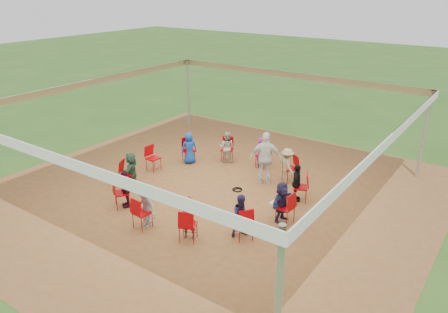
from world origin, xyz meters
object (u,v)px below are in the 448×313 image
Objects in this scene: chair_10 at (188,225)px; person_seated_8 at (145,207)px; person_seated_1 at (296,183)px; person_seated_3 at (261,153)px; laptop at (277,201)px; person_seated_2 at (287,165)px; chair_2 at (290,169)px; chair_9 at (142,213)px; chair_8 at (122,193)px; chair_5 at (189,150)px; chair_6 at (153,159)px; person_seated_9 at (189,218)px; person_seated_0 at (282,202)px; person_seated_6 at (131,170)px; cable_coil at (237,190)px; person_seated_4 at (226,147)px; chair_3 at (263,155)px; chair_11 at (244,223)px; person_seated_7 at (126,188)px; person_seated_5 at (189,148)px; chair_0 at (285,208)px; chair_7 at (128,173)px; chair_1 at (300,187)px; person_seated_10 at (242,216)px; chair_4 at (227,149)px; standing_person at (266,158)px.

chair_10 is 1.40m from person_seated_8.
person_seated_3 is at bearing 30.00° from person_seated_1.
laptop is (2.18, -2.84, -0.03)m from person_seated_3.
chair_2 is at bearing -90.00° from person_seated_2.
person_seated_8 reaches higher than chair_9.
chair_5 is at bearing 135.00° from chair_8.
chair_5 is at bearing 105.00° from chair_10.
person_seated_9 reaches higher than chair_6.
person_seated_6 is at bearing 105.00° from person_seated_0.
person_seated_1 is 1.95m from cable_coil.
person_seated_4 is at bearing 58.93° from laptop.
cable_coil is at bearing 103.69° from chair_3.
chair_3 is 2.73m from chair_5.
chair_10 is 1.41m from chair_11.
person_seated_8 is (-0.52, -5.20, 0.00)m from person_seated_3.
person_seated_9 is at bearing 90.00° from chair_10.
chair_11 is (4.94, -1.87, 0.00)m from chair_6.
chair_8 is at bearing 30.00° from chair_6.
chair_9 is 0.18m from person_seated_8.
person_seated_1 is 1.00× the size of person_seated_7.
person_seated_9 is (-0.45, -4.50, 0.00)m from person_seated_2.
chair_6 is 2.68m from person_seated_7.
person_seated_0 is 1.00× the size of person_seated_4.
chair_5 is 0.77× the size of person_seated_7.
chair_5 is 0.77× the size of person_seated_5.
chair_3 is at bearing 97.96° from cable_coil.
chair_0 is 1.40m from person_seated_1.
chair_6 is (-2.99, -2.45, 0.00)m from chair_3.
person_seated_1 is (4.87, 2.20, 0.14)m from chair_7.
chair_1 is 0.77× the size of person_seated_3.
laptop is (1.87, -0.88, 0.53)m from cable_coil.
chair_7 is at bearing -90.00° from person_seated_6.
chair_7 and chair_11 have the same top height.
chair_3 is 4.63m from person_seated_10.
person_seated_0 reaches higher than cable_coil.
chair_11 is 0.18m from person_seated_10.
person_seated_7 is (-3.75, -0.53, 0.14)m from chair_11.
person_seated_2 is (2.65, -0.37, 0.14)m from chair_4.
person_seated_10 reaches higher than chair_11.
chair_8 is 4.49m from laptop.
chair_3 is 2.15m from cable_coil.
person_seated_5 is at bearing 135.00° from person_seated_7.
chair_5 is 2.98m from cable_coil.
person_seated_5 is at bearing 119.26° from chair_9.
person_seated_10 is (2.39, 1.19, 0.14)m from chair_9.
chair_4 is 1.00× the size of chair_11.
chair_8 is 1.41m from chair_9.
chair_3 is 1.40m from standing_person.
person_seated_1 is at bearing 90.00° from chair_7.
chair_0 is 3.87m from chair_9.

